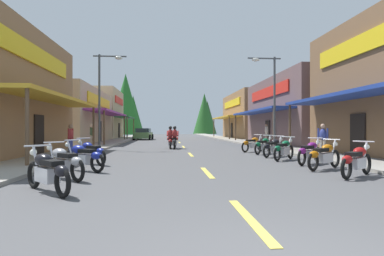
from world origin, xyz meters
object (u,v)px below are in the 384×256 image
at_px(motorcycle_parked_right_6, 253,144).
at_px(parked_car_curbside, 143,134).
at_px(streetlamp_right, 269,89).
at_px(motorcycle_parked_right_0, 357,160).
at_px(motorcycle_parked_right_2, 310,152).
at_px(rider_cruising_lead, 175,139).
at_px(motorcycle_parked_right_4, 274,147).
at_px(motorcycle_parked_left_3, 91,152).
at_px(motorcycle_parked_left_0, 48,171).
at_px(motorcycle_parked_left_2, 83,156).
at_px(pedestrian_by_shop, 71,138).
at_px(pedestrian_browsing, 323,138).
at_px(motorcycle_parked_left_1, 63,162).
at_px(motorcycle_parked_right_1, 324,155).
at_px(motorcycle_parked_right_3, 284,149).
at_px(pedestrian_strolling, 92,134).
at_px(streetlamp_left, 104,88).
at_px(pedestrian_waiting, 266,133).
at_px(rider_cruising_trailing, 170,139).
at_px(motorcycle_parked_right_5, 264,145).

xyz_separation_m(motorcycle_parked_right_6, parked_car_curbside, (-7.98, 19.98, 0.20)).
xyz_separation_m(streetlamp_right, motorcycle_parked_right_0, (-1.10, -10.82, -3.46)).
xyz_separation_m(motorcycle_parked_right_2, rider_cruising_lead, (-5.07, 9.59, 0.17)).
relative_size(motorcycle_parked_right_4, motorcycle_parked_left_3, 1.01).
bearing_deg(motorcycle_parked_left_0, streetlamp_right, -79.34).
height_order(motorcycle_parked_left_2, parked_car_curbside, parked_car_curbside).
height_order(motorcycle_parked_right_4, motorcycle_parked_left_0, same).
height_order(motorcycle_parked_right_4, pedestrian_by_shop, pedestrian_by_shop).
bearing_deg(pedestrian_browsing, motorcycle_parked_left_1, 176.77).
bearing_deg(motorcycle_parked_right_1, motorcycle_parked_left_2, 143.85).
height_order(streetlamp_right, motorcycle_parked_right_2, streetlamp_right).
xyz_separation_m(motorcycle_parked_right_2, pedestrian_browsing, (2.13, 3.01, 0.46)).
bearing_deg(motorcycle_parked_right_3, motorcycle_parked_left_2, 153.52).
height_order(motorcycle_parked_left_2, rider_cruising_lead, rider_cruising_lead).
xyz_separation_m(motorcycle_parked_right_6, motorcycle_parked_left_2, (-7.95, -7.70, 0.00)).
height_order(motorcycle_parked_right_0, pedestrian_strolling, pedestrian_strolling).
distance_m(motorcycle_parked_right_2, motorcycle_parked_left_2, 8.51).
height_order(streetlamp_left, pedestrian_waiting, streetlamp_left).
xyz_separation_m(streetlamp_right, motorcycle_parked_right_2, (-0.98, -7.65, -3.46)).
relative_size(streetlamp_right, motorcycle_parked_right_0, 3.40).
bearing_deg(motorcycle_parked_left_2, motorcycle_parked_right_1, -143.95).
xyz_separation_m(motorcycle_parked_right_4, motorcycle_parked_right_6, (-0.13, 3.25, 0.00)).
relative_size(streetlamp_left, motorcycle_parked_right_2, 3.73).
distance_m(motorcycle_parked_right_4, pedestrian_waiting, 10.68).
relative_size(motorcycle_parked_left_0, pedestrian_waiting, 0.91).
xyz_separation_m(motorcycle_parked_left_0, rider_cruising_lead, (3.18, 14.32, 0.17)).
bearing_deg(streetlamp_left, motorcycle_parked_right_0, -51.58).
distance_m(motorcycle_parked_right_1, pedestrian_by_shop, 11.81).
height_order(motorcycle_parked_right_0, parked_car_curbside, parked_car_curbside).
xyz_separation_m(motorcycle_parked_right_1, motorcycle_parked_right_2, (0.22, 1.51, 0.00)).
distance_m(pedestrian_browsing, pedestrian_waiting, 10.38).
relative_size(streetlamp_left, pedestrian_strolling, 3.64).
height_order(streetlamp_left, motorcycle_parked_left_2, streetlamp_left).
bearing_deg(motorcycle_parked_left_3, motorcycle_parked_right_2, -138.50).
height_order(rider_cruising_trailing, pedestrian_by_shop, pedestrian_by_shop).
distance_m(rider_cruising_trailing, pedestrian_strolling, 5.86).
xyz_separation_m(rider_cruising_lead, pedestrian_browsing, (7.20, -6.57, 0.29)).
height_order(streetlamp_left, motorcycle_parked_right_2, streetlamp_left).
bearing_deg(streetlamp_right, parked_car_curbside, 116.70).
bearing_deg(streetlamp_left, motorcycle_parked_right_4, -31.58).
height_order(motorcycle_parked_right_4, motorcycle_parked_left_1, same).
distance_m(motorcycle_parked_right_2, motorcycle_parked_right_5, 4.87).
bearing_deg(motorcycle_parked_right_3, pedestrian_browsing, -17.84).
xyz_separation_m(streetlamp_left, motorcycle_parked_left_0, (1.46, -13.65, -3.59)).
bearing_deg(motorcycle_parked_left_1, motorcycle_parked_right_5, -92.28).
xyz_separation_m(motorcycle_parked_right_3, rider_cruising_trailing, (-4.95, 8.14, 0.17)).
relative_size(streetlamp_right, motorcycle_parked_right_3, 3.72).
xyz_separation_m(streetlamp_left, motorcycle_parked_left_3, (1.09, -8.27, -3.59)).
distance_m(rider_cruising_trailing, pedestrian_waiting, 8.85).
bearing_deg(streetlamp_left, motorcycle_parked_left_2, -82.76).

